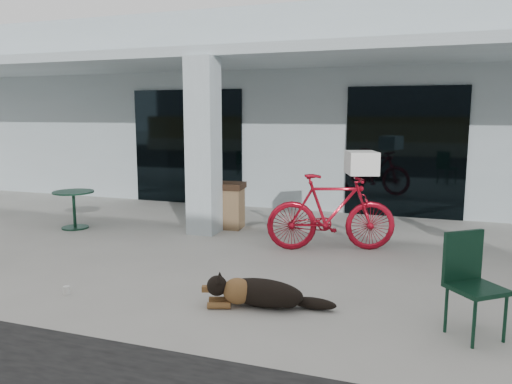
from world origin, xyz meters
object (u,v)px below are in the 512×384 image
at_px(cafe_table_near, 74,210).
at_px(trash_receptacle, 230,205).
at_px(dog, 262,291).
at_px(cafe_chair_far_a, 477,287).
at_px(bicycle, 331,212).

relative_size(cafe_table_near, trash_receptacle, 0.87).
bearing_deg(dog, trash_receptacle, 98.80).
xyz_separation_m(cafe_chair_far_a, trash_receptacle, (-4.00, 3.55, -0.07)).
xyz_separation_m(bicycle, trash_receptacle, (-2.09, 0.90, -0.17)).
bearing_deg(cafe_chair_far_a, bicycle, 86.64).
height_order(bicycle, cafe_table_near, bicycle).
distance_m(cafe_chair_far_a, trash_receptacle, 5.35).
bearing_deg(cafe_chair_far_a, trash_receptacle, 99.21).
bearing_deg(cafe_table_near, bicycle, 1.18).
distance_m(cafe_table_near, cafe_chair_far_a, 7.23).
xyz_separation_m(bicycle, cafe_table_near, (-4.85, -0.10, -0.25)).
xyz_separation_m(bicycle, dog, (-0.26, -2.61, -0.42)).
bearing_deg(dog, cafe_table_near, 132.66).
height_order(dog, cafe_chair_far_a, cafe_chair_far_a).
height_order(cafe_table_near, trash_receptacle, trash_receptacle).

